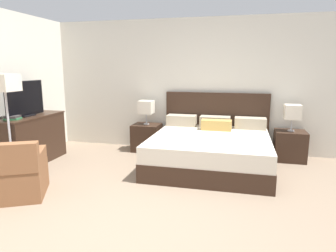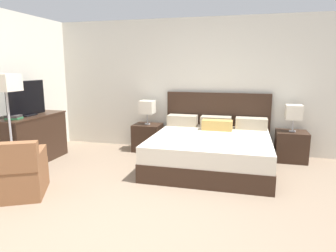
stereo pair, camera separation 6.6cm
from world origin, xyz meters
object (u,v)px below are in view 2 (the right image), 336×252
nightstand_right (291,146)px  book_blue_cover (14,116)px  table_lamp_right (294,112)px  floor_lamp (6,91)px  nightstand_left (148,137)px  bed (211,149)px  table_lamp_left (147,107)px  tv (26,99)px  book_red_cover (14,118)px  dresser (33,138)px  armchair_by_window (15,175)px

nightstand_right → book_blue_cover: book_blue_cover is taller
table_lamp_right → floor_lamp: floor_lamp is taller
nightstand_left → nightstand_right: 2.67m
bed → table_lamp_left: size_ratio=4.21×
tv → book_red_cover: (0.02, -0.33, -0.27)m
table_lamp_right → tv: tv is taller
table_lamp_left → floor_lamp: size_ratio=0.30×
tv → floor_lamp: (0.18, -0.61, 0.18)m
tv → floor_lamp: size_ratio=0.56×
table_lamp_left → floor_lamp: bearing=-128.5°
bed → floor_lamp: floor_lamp is taller
dresser → nightstand_right: bearing=15.7°
table_lamp_right → floor_lamp: bearing=-155.6°
nightstand_left → table_lamp_right: (2.67, 0.00, 0.60)m
table_lamp_left → tv: 2.13m
nightstand_left → nightstand_right: same height
book_red_cover → tv: bearing=92.8°
nightstand_left → tv: (-1.68, -1.28, 0.85)m
dresser → armchair_by_window: 1.48m
table_lamp_left → armchair_by_window: 2.73m
table_lamp_left → table_lamp_right: bearing=0.0°
table_lamp_left → table_lamp_right: size_ratio=1.00×
nightstand_right → armchair_by_window: size_ratio=0.57×
dresser → book_red_cover: book_red_cover is taller
floor_lamp → bed: bearing=23.5°
armchair_by_window → book_red_cover: bearing=129.7°
table_lamp_right → tv: bearing=-163.5°
bed → armchair_by_window: size_ratio=2.12×
table_lamp_left → book_red_cover: (-1.67, -1.62, -0.02)m
nightstand_right → tv: tv is taller
nightstand_right → book_red_cover: 4.66m
nightstand_left → tv: 2.28m
dresser → nightstand_left: bearing=35.9°
nightstand_left → dresser: bearing=-144.1°
nightstand_left → table_lamp_left: (0.00, 0.00, 0.60)m
nightstand_left → table_lamp_left: bearing=90.0°
table_lamp_left → dresser: bearing=-144.0°
nightstand_left → nightstand_right: size_ratio=1.00×
bed → dresser: (-3.02, -0.57, 0.12)m
table_lamp_right → book_blue_cover: size_ratio=2.48×
armchair_by_window → floor_lamp: size_ratio=0.60×
table_lamp_left → book_red_cover: 2.32m
bed → book_blue_cover: size_ratio=10.44×
tv → book_blue_cover: 0.41m
nightstand_left → book_red_cover: book_red_cover is taller
nightstand_right → armchair_by_window: bearing=-145.4°
table_lamp_right → book_blue_cover: (-4.33, -1.62, 0.01)m
nightstand_left → armchair_by_window: bearing=-110.7°
dresser → floor_lamp: size_ratio=0.85×
dresser → book_blue_cover: size_ratio=6.94×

